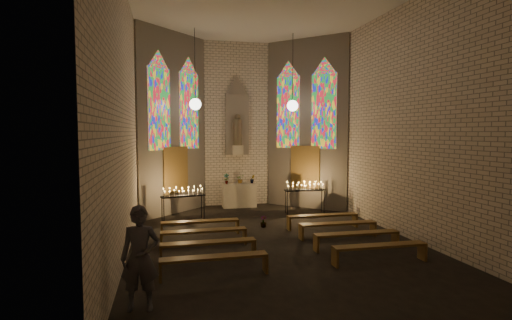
{
  "coord_description": "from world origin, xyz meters",
  "views": [
    {
      "loc": [
        -3.01,
        -11.0,
        3.16
      ],
      "look_at": [
        -0.24,
        1.2,
        2.29
      ],
      "focal_mm": 28.0,
      "sensor_mm": 36.0,
      "label": 1
    }
  ],
  "objects_px": {
    "altar": "(239,195)",
    "visitor": "(140,258)",
    "aisle_flower_pot": "(263,222)",
    "votive_stand_left": "(183,194)",
    "votive_stand_right": "(305,188)"
  },
  "relations": [
    {
      "from": "altar",
      "to": "aisle_flower_pot",
      "type": "relative_size",
      "value": 3.72
    },
    {
      "from": "altar",
      "to": "votive_stand_right",
      "type": "xyz_separation_m",
      "value": [
        2.27,
        -1.85,
        0.49
      ]
    },
    {
      "from": "votive_stand_left",
      "to": "votive_stand_right",
      "type": "xyz_separation_m",
      "value": [
        4.69,
        0.29,
        0.02
      ]
    },
    {
      "from": "aisle_flower_pot",
      "to": "votive_stand_left",
      "type": "xyz_separation_m",
      "value": [
        -2.55,
        1.6,
        0.79
      ]
    },
    {
      "from": "votive_stand_right",
      "to": "altar",
      "type": "bearing_deg",
      "value": 143.46
    },
    {
      "from": "altar",
      "to": "visitor",
      "type": "height_order",
      "value": "visitor"
    },
    {
      "from": "aisle_flower_pot",
      "to": "visitor",
      "type": "bearing_deg",
      "value": -123.24
    },
    {
      "from": "altar",
      "to": "visitor",
      "type": "xyz_separation_m",
      "value": [
        -3.48,
        -9.25,
        0.43
      ]
    },
    {
      "from": "votive_stand_left",
      "to": "votive_stand_right",
      "type": "relative_size",
      "value": 1.0
    },
    {
      "from": "visitor",
      "to": "altar",
      "type": "bearing_deg",
      "value": 76.63
    },
    {
      "from": "votive_stand_left",
      "to": "visitor",
      "type": "distance_m",
      "value": 7.18
    },
    {
      "from": "altar",
      "to": "votive_stand_right",
      "type": "bearing_deg",
      "value": -39.23
    },
    {
      "from": "aisle_flower_pot",
      "to": "altar",
      "type": "bearing_deg",
      "value": 92.01
    },
    {
      "from": "altar",
      "to": "votive_stand_left",
      "type": "bearing_deg",
      "value": -138.49
    },
    {
      "from": "votive_stand_right",
      "to": "visitor",
      "type": "bearing_deg",
      "value": -125.13
    }
  ]
}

